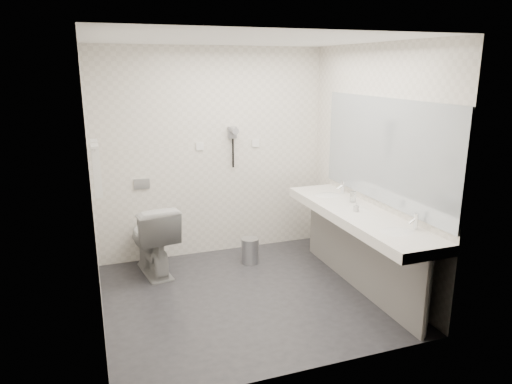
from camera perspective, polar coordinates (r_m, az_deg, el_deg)
name	(u,v)px	position (r m, az deg, el deg)	size (l,w,h in m)	color
floor	(247,296)	(4.93, -1.08, -12.47)	(2.80, 2.80, 0.00)	#2B2A2F
ceiling	(246,39)	(4.38, -1.25, 17.98)	(2.80, 2.80, 0.00)	white
wall_back	(212,154)	(5.71, -5.34, 4.63)	(2.80, 2.80, 0.00)	white
wall_front	(306,217)	(3.33, 6.02, -3.00)	(2.80, 2.80, 0.00)	white
wall_left	(92,190)	(4.27, -19.27, 0.28)	(2.60, 2.60, 0.00)	white
wall_right	(373,167)	(5.10, 13.95, 2.99)	(2.60, 2.60, 0.00)	white
vanity_counter	(358,216)	(4.90, 12.21, -2.82)	(0.55, 2.20, 0.10)	white
vanity_panel	(358,254)	(5.06, 12.19, -7.38)	(0.03, 2.15, 0.75)	gray
vanity_post_near	(427,299)	(4.32, 19.93, -12.05)	(0.06, 0.06, 0.75)	silver
vanity_post_far	(315,224)	(5.92, 7.17, -3.81)	(0.06, 0.06, 0.75)	silver
mirror	(384,151)	(4.89, 15.24, 4.80)	(0.02, 2.20, 1.05)	#B2BCC6
basin_near	(397,233)	(4.39, 16.69, -4.79)	(0.40, 0.31, 0.05)	white
basin_far	(328,196)	(5.43, 8.65, -0.52)	(0.40, 0.31, 0.05)	white
faucet_near	(416,221)	(4.47, 18.80, -3.36)	(0.04, 0.04, 0.15)	silver
faucet_far	(343,187)	(5.50, 10.48, 0.57)	(0.04, 0.04, 0.15)	silver
soap_bottle_a	(356,207)	(4.85, 12.02, -1.82)	(0.04, 0.04, 0.09)	silver
glass_left	(353,197)	(5.18, 11.65, -0.56)	(0.06, 0.06, 0.12)	silver
toilet	(152,238)	(5.42, -12.42, -5.51)	(0.46, 0.80, 0.81)	white
flush_plate	(142,184)	(5.61, -13.65, 0.95)	(0.18, 0.02, 0.12)	#B2B5BA
pedal_bin	(250,251)	(5.64, -0.73, -7.17)	(0.21, 0.21, 0.29)	#B2B5BA
bin_lid	(250,239)	(5.58, -0.74, -5.72)	(0.21, 0.21, 0.01)	#B2B5BA
towel_rail	(93,145)	(4.75, -19.10, 5.43)	(0.02, 0.02, 0.62)	silver
towel_near	(97,170)	(4.65, -18.71, 2.51)	(0.07, 0.24, 0.48)	white
towel_far	(96,165)	(4.92, -18.80, 3.17)	(0.07, 0.24, 0.48)	white
dryer_cradle	(232,132)	(5.71, -2.87, 7.21)	(0.10, 0.04, 0.14)	gray
dryer_barrel	(234,131)	(5.64, -2.67, 7.43)	(0.08, 0.08, 0.14)	gray
dryer_cord	(233,153)	(5.73, -2.80, 4.72)	(0.02, 0.02, 0.35)	black
switch_plate_a	(200,146)	(5.65, -6.81, 5.50)	(0.09, 0.02, 0.09)	white
switch_plate_b	(255,143)	(5.84, -0.07, 5.92)	(0.09, 0.02, 0.09)	white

